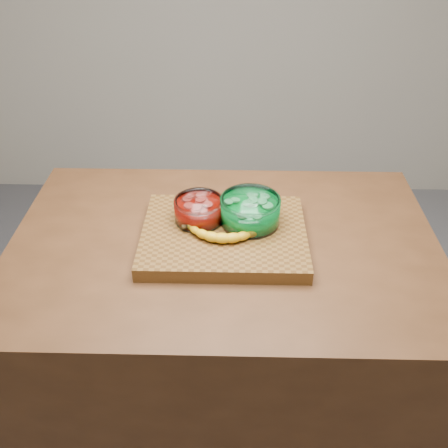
{
  "coord_description": "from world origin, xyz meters",
  "views": [
    {
      "loc": [
        0.03,
        -1.1,
        1.76
      ],
      "look_at": [
        0.0,
        0.0,
        0.96
      ],
      "focal_mm": 40.0,
      "sensor_mm": 36.0,
      "label": 1
    }
  ],
  "objects": [
    {
      "name": "bowl_green",
      "position": [
        0.07,
        0.04,
        0.98
      ],
      "size": [
        0.17,
        0.17,
        0.08
      ],
      "color": "white",
      "rests_on": "cutting_board"
    },
    {
      "name": "counter",
      "position": [
        0.0,
        0.0,
        0.45
      ],
      "size": [
        1.2,
        0.8,
        0.9
      ],
      "primitive_type": "cube",
      "color": "#4F2E17",
      "rests_on": "ground"
    },
    {
      "name": "ground",
      "position": [
        0.0,
        0.0,
        0.0
      ],
      "size": [
        3.5,
        3.5,
        0.0
      ],
      "primitive_type": "plane",
      "color": "#5E5E63",
      "rests_on": "ground"
    },
    {
      "name": "cutting_board",
      "position": [
        0.0,
        0.0,
        0.92
      ],
      "size": [
        0.45,
        0.35,
        0.04
      ],
      "primitive_type": "cube",
      "color": "brown",
      "rests_on": "counter"
    },
    {
      "name": "bowl_red",
      "position": [
        -0.07,
        0.05,
        0.97
      ],
      "size": [
        0.14,
        0.14,
        0.06
      ],
      "color": "white",
      "rests_on": "cutting_board"
    },
    {
      "name": "banana",
      "position": [
        -0.0,
        -0.03,
        0.96
      ],
      "size": [
        0.24,
        0.11,
        0.03
      ],
      "primitive_type": null,
      "color": "gold",
      "rests_on": "cutting_board"
    }
  ]
}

